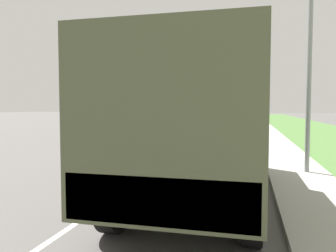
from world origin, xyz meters
The scene contains 12 objects.
ground_plane centered at (0.00, 40.00, 0.00)m, with size 180.00×180.00×0.00m, color #565451.
lane_centre_stripe centered at (0.00, 40.00, 0.00)m, with size 0.12×120.00×0.00m.
sidewalk_right centered at (4.50, 40.00, 0.06)m, with size 1.80×120.00×0.12m.
grass_strip_right centered at (8.90, 40.00, 0.01)m, with size 7.00×120.00×0.02m.
military_truck centered at (1.95, 11.43, 1.76)m, with size 2.53×7.60×3.17m.
car_nearest_ahead centered at (1.94, 26.35, 0.75)m, with size 1.78×4.36×1.68m.
car_second_ahead centered at (1.43, 35.95, 0.73)m, with size 1.72×3.90×1.64m.
car_third_ahead centered at (1.42, 51.66, 0.68)m, with size 1.77×4.39×1.52m.
car_fourth_ahead centered at (-1.41, 65.83, 0.72)m, with size 1.82×4.18×1.61m.
car_farthest_ahead centered at (1.93, 75.26, 0.69)m, with size 1.76×4.10×1.55m.
lamp_post centered at (4.52, 14.78, 3.84)m, with size 1.69×0.24×6.15m.
building_distant centered at (-15.84, 70.97, 3.43)m, with size 13.14×8.90×6.78m.
Camera 1 is at (3.00, 4.14, 2.10)m, focal length 35.00 mm.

